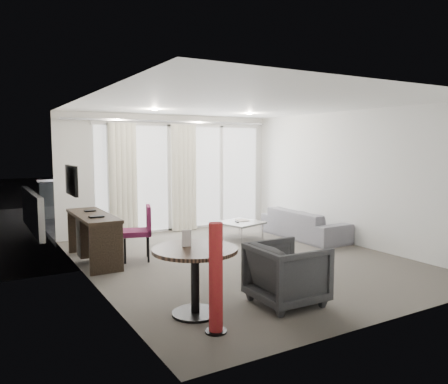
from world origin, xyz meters
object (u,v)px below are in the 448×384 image
red_lamp (216,278)px  rattan_chair_a (175,201)px  round_table (195,281)px  coffee_table (240,230)px  sofa (304,224)px  rattan_chair_b (214,197)px  desk (93,238)px  desk_chair (136,233)px  tub_armchair (287,273)px

red_lamp → rattan_chair_a: red_lamp is taller
round_table → rattan_chair_a: size_ratio=1.17×
coffee_table → sofa: size_ratio=0.39×
sofa → rattan_chair_b: size_ratio=2.28×
desk → desk_chair: (0.65, -0.27, 0.07)m
tub_armchair → rattan_chair_a: 7.05m
desk → red_lamp: size_ratio=1.47×
tub_armchair → rattan_chair_b: bearing=-21.0°
red_lamp → sofa: (3.87, 3.13, -0.28)m
desk_chair → rattan_chair_b: desk_chair is taller
desk_chair → sofa: bearing=17.1°
desk_chair → rattan_chair_b: 5.46m
desk_chair → red_lamp: red_lamp is taller
red_lamp → coffee_table: bearing=54.5°
coffee_table → desk_chair: bearing=-167.5°
sofa → rattan_chair_b: (0.08, 4.05, 0.15)m
round_table → coffee_table: round_table is taller
rattan_chair_b → desk_chair: bearing=-146.7°
desk_chair → sofa: (3.63, -0.04, -0.17)m
coffee_table → rattan_chair_b: size_ratio=0.89×
desk_chair → desk: bearing=175.3°
coffee_table → rattan_chair_b: (1.30, 3.47, 0.27)m
desk_chair → rattan_chair_a: bearing=76.2°
desk_chair → rattan_chair_b: (3.71, 4.01, -0.02)m
desk → sofa: (4.28, -0.31, -0.10)m
desk_chair → round_table: size_ratio=0.95×
coffee_table → red_lamp: bearing=-125.5°
red_lamp → rattan_chair_a: bearing=69.4°
round_table → sofa: bearing=34.1°
red_lamp → rattan_chair_a: (2.69, 7.17, -0.16)m
sofa → desk_chair: bearing=89.4°
desk → rattan_chair_a: rattan_chair_a is taller
desk → tub_armchair: (1.57, -3.15, -0.02)m
rattan_chair_a → round_table: bearing=-88.2°
desk → round_table: desk is taller
sofa → rattan_chair_a: (-1.18, 4.04, 0.12)m
red_lamp → rattan_chair_b: bearing=61.2°
desk_chair → round_table: desk_chair is taller
desk_chair → coffee_table: size_ratio=1.17×
desk → tub_armchair: bearing=-63.5°
sofa → desk: bearing=85.9°
desk → round_table: size_ratio=1.75×
desk_chair → rattan_chair_a: size_ratio=1.12×
tub_armchair → coffee_table: size_ratio=1.04×
tub_armchair → rattan_chair_b: size_ratio=0.93×
desk → round_table: (0.44, -2.91, -0.01)m
coffee_table → desk: bearing=-175.0°
desk → rattan_chair_b: size_ratio=1.91×
coffee_table → rattan_chair_b: 3.72m
desk_chair → rattan_chair_a: desk_chair is taller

